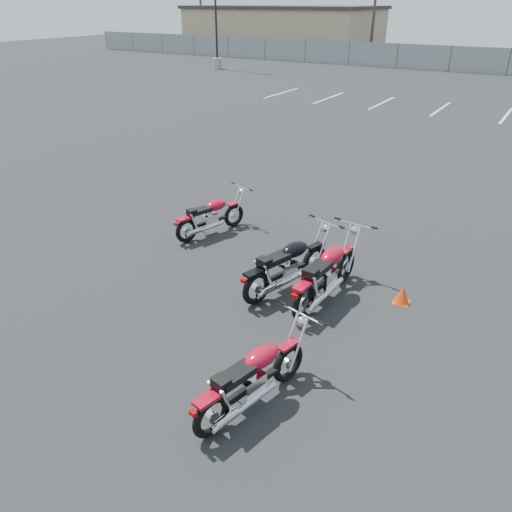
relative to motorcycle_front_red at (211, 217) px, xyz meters
The scene contains 12 objects.
ground 2.87m from the motorcycle_front_red, 47.30° to the right, with size 120.00×120.00×0.00m, color black.
motorcycle_front_red is the anchor object (origin of this frame).
motorcycle_second_black 2.93m from the motorcycle_front_red, 25.34° to the right, with size 1.07×2.20×1.08m.
motorcycle_third_red 3.61m from the motorcycle_front_red, 19.29° to the right, with size 0.89×2.29×1.12m.
motorcycle_rear_red 5.56m from the motorcycle_front_red, 48.21° to the right, with size 0.91×2.06×1.01m.
training_cone_near 4.68m from the motorcycle_front_red, ahead, with size 0.28×0.28×0.33m.
light_pole_west 30.94m from the motorcycle_front_red, 125.23° to the left, with size 0.80×0.70×9.66m.
chainlink_fence 32.98m from the motorcycle_front_red, 86.66° to the left, with size 80.06×0.06×1.80m.
tan_building_west 44.71m from the motorcycle_front_red, 116.70° to the left, with size 18.40×10.40×4.30m.
utility_pole_a 46.58m from the motorcycle_front_red, 127.26° to the left, with size 1.80×0.24×9.00m.
utility_pole_b 39.46m from the motorcycle_front_red, 104.88° to the left, with size 1.80×0.24×9.00m.
parking_line_stripes 17.93m from the motorcycle_front_red, 91.85° to the left, with size 15.12×4.00×0.01m.
Camera 1 is at (4.44, -6.30, 4.82)m, focal length 35.00 mm.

